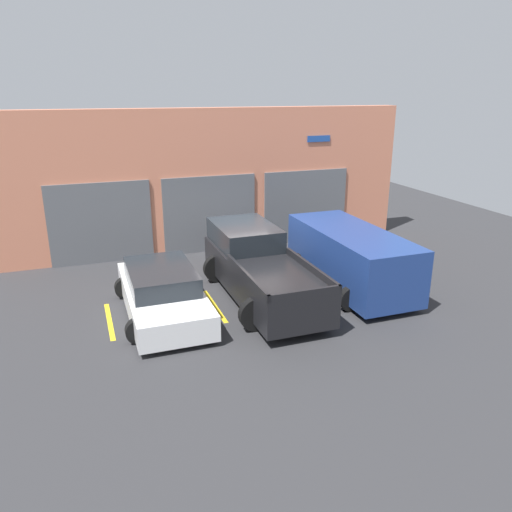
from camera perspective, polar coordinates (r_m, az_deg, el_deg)
The scene contains 9 objects.
ground_plane at distance 15.38m, azimuth -1.56°, elevation -2.51°, with size 28.00×28.00×0.00m, color #2D2D30.
shophouse_building at distance 17.78m, azimuth -5.04°, elevation 8.40°, with size 14.34×0.68×4.93m.
pickup_truck at distance 13.82m, azimuth 0.28°, elevation -1.29°, with size 2.43×5.48×1.76m.
sedan_white at distance 13.04m, azimuth -10.66°, elevation -4.09°, with size 2.20×4.44×1.23m.
sedan_side at distance 14.66m, azimuth 10.74°, elevation -0.09°, with size 2.30×4.80×1.71m.
parking_stripe_far_left at distance 13.13m, azimuth -16.39°, elevation -7.14°, with size 0.12×2.20×0.01m, color gold.
parking_stripe_left at distance 13.49m, azimuth -4.75°, elevation -5.69°, with size 0.12×2.20×0.01m, color gold.
parking_stripe_centre at distance 14.37m, azimuth 5.82°, elevation -4.16°, with size 0.12×2.20×0.01m, color gold.
parking_stripe_right at distance 15.67m, azimuth 14.86°, elevation -2.73°, with size 0.12×2.20×0.01m, color gold.
Camera 1 is at (-4.48, -13.64, 5.53)m, focal length 35.00 mm.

